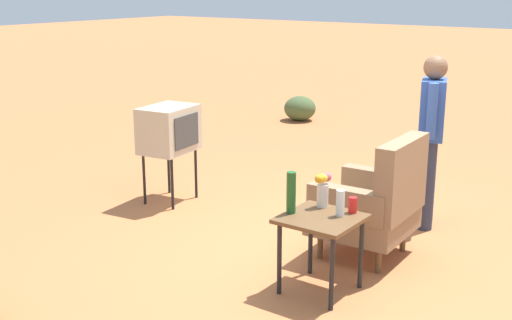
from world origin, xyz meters
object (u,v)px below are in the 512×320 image
at_px(side_table, 321,228).
at_px(soda_can_red, 353,205).
at_px(person_standing, 431,131).
at_px(bottle_short_clear, 340,203).
at_px(armchair, 375,202).
at_px(tv_on_stand, 169,130).
at_px(flower_vase, 323,188).
at_px(bottle_wine_green, 291,193).

bearing_deg(side_table, soda_can_red, 145.93).
bearing_deg(person_standing, bottle_short_clear, -0.42).
relative_size(armchair, person_standing, 0.65).
bearing_deg(bottle_short_clear, tv_on_stand, -108.40).
bearing_deg(armchair, side_table, -3.08).
bearing_deg(person_standing, armchair, -4.01).
bearing_deg(side_table, person_standing, 176.41).
relative_size(armchair, flower_vase, 4.00).
height_order(person_standing, bottle_wine_green, person_standing).
bearing_deg(side_table, flower_vase, -151.07).
height_order(bottle_wine_green, flower_vase, bottle_wine_green).
xyz_separation_m(soda_can_red, flower_vase, (0.01, -0.25, 0.09)).
relative_size(soda_can_red, flower_vase, 0.46).
height_order(armchair, person_standing, person_standing).
xyz_separation_m(tv_on_stand, person_standing, (-0.88, 2.51, 0.16)).
xyz_separation_m(side_table, person_standing, (-1.81, 0.11, 0.43)).
xyz_separation_m(person_standing, soda_can_red, (1.59, 0.03, -0.28)).
xyz_separation_m(armchair, bottle_short_clear, (0.72, 0.06, 0.20)).
xyz_separation_m(bottle_wine_green, soda_can_red, (-0.27, 0.38, -0.10)).
relative_size(side_table, flower_vase, 2.25).
height_order(armchair, tv_on_stand, armchair).
bearing_deg(armchair, bottle_wine_green, -17.45).
relative_size(armchair, bottle_wine_green, 3.31).
height_order(side_table, flower_vase, flower_vase).
height_order(tv_on_stand, soda_can_red, tv_on_stand).
bearing_deg(bottle_wine_green, bottle_short_clear, 115.24).
relative_size(side_table, bottle_short_clear, 2.99).
bearing_deg(bottle_wine_green, flower_vase, 155.20).
distance_m(bottle_wine_green, flower_vase, 0.29).
bearing_deg(side_table, tv_on_stand, -111.14).
relative_size(bottle_short_clear, soda_can_red, 1.64).
bearing_deg(flower_vase, soda_can_red, 92.68).
relative_size(side_table, person_standing, 0.36).
relative_size(bottle_wine_green, flower_vase, 1.21).
bearing_deg(flower_vase, person_standing, 172.05).
xyz_separation_m(armchair, side_table, (0.82, -0.04, 0.01)).
distance_m(bottle_short_clear, bottle_wine_green, 0.37).
bearing_deg(tv_on_stand, side_table, 68.86).
xyz_separation_m(person_standing, flower_vase, (1.61, -0.22, -0.19)).
xyz_separation_m(bottle_wine_green, flower_vase, (-0.26, 0.12, -0.01)).
bearing_deg(person_standing, bottle_wine_green, -10.47).
height_order(bottle_wine_green, soda_can_red, bottle_wine_green).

